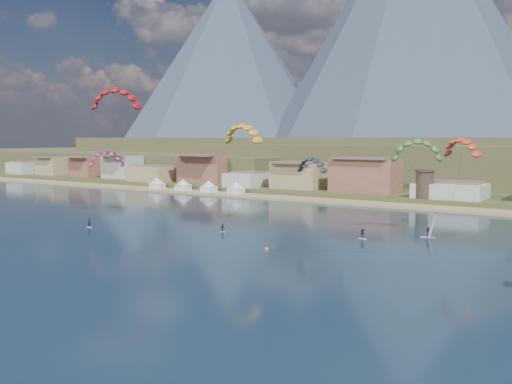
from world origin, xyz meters
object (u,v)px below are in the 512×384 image
kitesurfer_yellow (243,131)px  kitesurfer_green (416,147)px  buoy (267,249)px  kitesurfer_red (116,95)px  watchtower (425,184)px  windsurfer (429,230)px

kitesurfer_yellow → kitesurfer_green: size_ratio=1.13×
buoy → kitesurfer_red: bearing=165.4°
kitesurfer_yellow → watchtower: bearing=69.7°
watchtower → kitesurfer_green: size_ratio=0.39×
kitesurfer_yellow → kitesurfer_green: kitesurfer_yellow is taller
windsurfer → buoy: (-20.14, -28.59, -1.44)m
kitesurfer_green → windsurfer: size_ratio=4.49×
windsurfer → buoy: 35.00m
kitesurfer_green → windsurfer: 16.91m
watchtower → buoy: bearing=-91.0°
kitesurfer_green → windsurfer: bearing=-29.3°
kitesurfer_red → kitesurfer_yellow: kitesurfer_red is taller
kitesurfer_yellow → kitesurfer_green: (37.56, 7.90, -3.52)m
kitesurfer_yellow → buoy: kitesurfer_yellow is taller
kitesurfer_red → kitesurfer_green: size_ratio=1.56×
watchtower → buoy: (-1.48, -83.83, -6.26)m
kitesurfer_red → buoy: 62.18m
kitesurfer_green → kitesurfer_red: bearing=-166.3°
watchtower → kitesurfer_red: bearing=-127.7°
kitesurfer_yellow → buoy: 37.64m
kitesurfer_red → windsurfer: (72.79, 14.85, -28.64)m
kitesurfer_red → kitesurfer_yellow: (31.57, 9.00, -8.74)m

